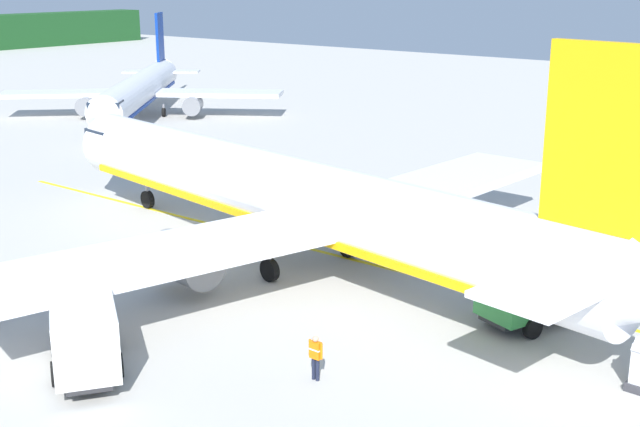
{
  "coord_description": "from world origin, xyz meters",
  "views": [
    {
      "loc": [
        -16.64,
        -8.97,
        14.04
      ],
      "look_at": [
        13.24,
        14.52,
        3.17
      ],
      "focal_mm": 47.01,
      "sensor_mm": 36.0,
      "label": 1
    }
  ],
  "objects_px": {
    "service_truck_catering": "(84,331)",
    "service_truck_fuel": "(545,286)",
    "crew_supervisor": "(316,354)",
    "airliner_mid_apron": "(140,90)",
    "crew_loader_right": "(640,282)",
    "airliner_foreground": "(298,199)"
  },
  "relations": [
    {
      "from": "service_truck_catering",
      "to": "service_truck_fuel",
      "type": "bearing_deg",
      "value": -36.96
    },
    {
      "from": "crew_supervisor",
      "to": "service_truck_fuel",
      "type": "bearing_deg",
      "value": -22.16
    },
    {
      "from": "airliner_mid_apron",
      "to": "crew_loader_right",
      "type": "relative_size",
      "value": 16.28
    },
    {
      "from": "service_truck_fuel",
      "to": "crew_supervisor",
      "type": "relative_size",
      "value": 3.57
    },
    {
      "from": "airliner_mid_apron",
      "to": "service_truck_catering",
      "type": "height_order",
      "value": "airliner_mid_apron"
    },
    {
      "from": "airliner_mid_apron",
      "to": "crew_loader_right",
      "type": "xyz_separation_m",
      "value": [
        -19.25,
        -56.17,
        -1.78
      ]
    },
    {
      "from": "airliner_foreground",
      "to": "service_truck_catering",
      "type": "height_order",
      "value": "airliner_foreground"
    },
    {
      "from": "airliner_mid_apron",
      "to": "crew_loader_right",
      "type": "distance_m",
      "value": 59.4
    },
    {
      "from": "airliner_mid_apron",
      "to": "service_truck_fuel",
      "type": "relative_size",
      "value": 4.67
    },
    {
      "from": "airliner_foreground",
      "to": "service_truck_fuel",
      "type": "xyz_separation_m",
      "value": [
        0.9,
        -12.65,
        -1.85
      ]
    },
    {
      "from": "airliner_mid_apron",
      "to": "crew_supervisor",
      "type": "distance_m",
      "value": 59.87
    },
    {
      "from": "crew_loader_right",
      "to": "airliner_foreground",
      "type": "bearing_deg",
      "value": 108.84
    },
    {
      "from": "airliner_mid_apron",
      "to": "service_truck_catering",
      "type": "bearing_deg",
      "value": -132.16
    },
    {
      "from": "airliner_mid_apron",
      "to": "crew_supervisor",
      "type": "relative_size",
      "value": 16.7
    },
    {
      "from": "airliner_foreground",
      "to": "crew_loader_right",
      "type": "relative_size",
      "value": 23.64
    },
    {
      "from": "airliner_foreground",
      "to": "service_truck_catering",
      "type": "xyz_separation_m",
      "value": [
        -13.95,
        -1.48,
        -1.8
      ]
    },
    {
      "from": "crew_loader_right",
      "to": "crew_supervisor",
      "type": "height_order",
      "value": "crew_loader_right"
    },
    {
      "from": "service_truck_fuel",
      "to": "service_truck_catering",
      "type": "height_order",
      "value": "service_truck_catering"
    },
    {
      "from": "service_truck_catering",
      "to": "crew_supervisor",
      "type": "xyz_separation_m",
      "value": [
        4.67,
        -7.03,
        -0.57
      ]
    },
    {
      "from": "crew_loader_right",
      "to": "crew_supervisor",
      "type": "xyz_separation_m",
      "value": [
        -14.48,
        6.74,
        -0.03
      ]
    },
    {
      "from": "airliner_foreground",
      "to": "service_truck_catering",
      "type": "distance_m",
      "value": 14.14
    },
    {
      "from": "airliner_mid_apron",
      "to": "service_truck_catering",
      "type": "xyz_separation_m",
      "value": [
        -38.4,
        -42.4,
        -1.23
      ]
    }
  ]
}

